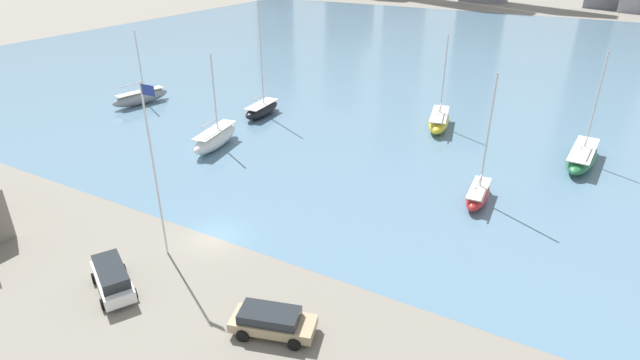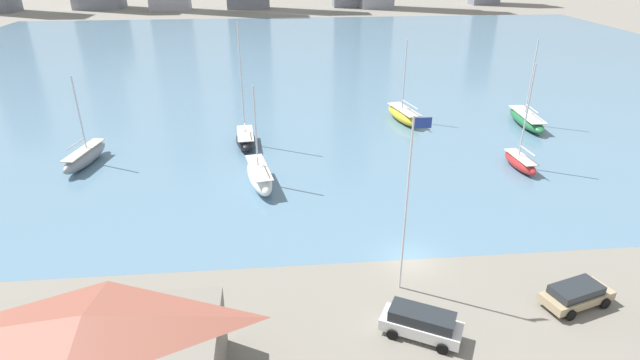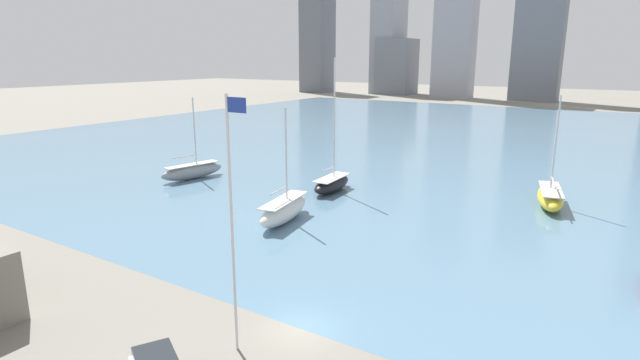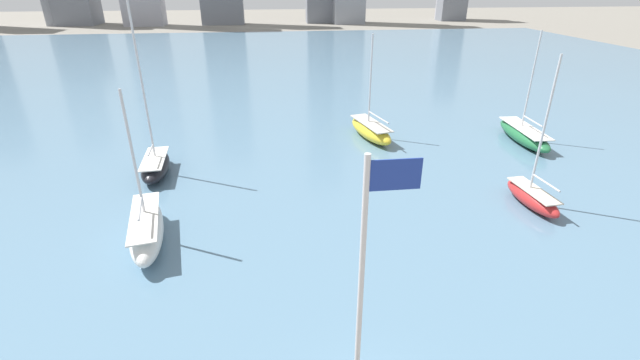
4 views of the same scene
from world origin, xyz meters
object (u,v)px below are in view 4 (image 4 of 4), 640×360
object	(u,v)px
sailboat_yellow	(371,130)
sailboat_black	(155,165)
sailboat_white	(146,229)
sailboat_red	(532,196)
sailboat_green	(524,134)

from	to	relation	value
sailboat_yellow	sailboat_black	bearing A→B (deg)	-174.79
sailboat_black	sailboat_yellow	distance (m)	22.71
sailboat_yellow	sailboat_white	bearing A→B (deg)	-149.72
sailboat_yellow	sailboat_red	distance (m)	19.08
sailboat_black	sailboat_green	bearing A→B (deg)	1.42
sailboat_white	sailboat_red	bearing A→B (deg)	-7.37
sailboat_black	sailboat_red	distance (m)	32.04
sailboat_white	sailboat_red	world-z (taller)	sailboat_red
sailboat_yellow	sailboat_green	distance (m)	16.55
sailboat_white	sailboat_black	distance (m)	11.58
sailboat_white	sailboat_green	world-z (taller)	sailboat_green
sailboat_white	sailboat_green	bearing A→B (deg)	12.39
sailboat_black	sailboat_yellow	bearing A→B (deg)	13.75
sailboat_red	sailboat_white	bearing A→B (deg)	179.53
sailboat_black	sailboat_red	world-z (taller)	sailboat_black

